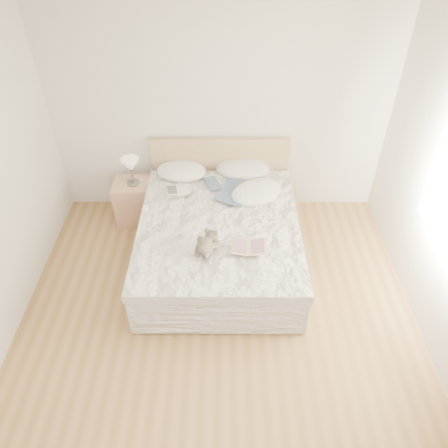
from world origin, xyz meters
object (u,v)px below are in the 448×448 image
Objects in this scene: table_lamp at (131,166)px; photo_book at (178,191)px; bed at (219,237)px; childrens_book at (249,247)px; teddy_bear at (205,250)px; nightstand at (134,201)px.

photo_book is (0.57, -0.25, -0.18)m from table_lamp.
bed is 1.35m from table_lamp.
childrens_book is (0.30, -0.51, 0.32)m from bed.
photo_book is at bearing -23.79° from table_lamp.
teddy_bear is at bearing -102.98° from bed.
bed reaches higher than table_lamp.
childrens_book is (1.38, -1.20, 0.35)m from nightstand.
bed is at bearing -32.91° from nightstand.
photo_book is (0.60, -0.26, 0.35)m from nightstand.
photo_book is at bearing -23.19° from nightstand.
teddy_bear is at bearing -82.69° from photo_book.
bed reaches higher than nightstand.
teddy_bear is at bearing -53.26° from nightstand.
bed reaches higher than photo_book.
table_lamp reaches higher than photo_book.
table_lamp is at bearing -11.24° from nightstand.
childrens_book is at bearing -59.40° from bed.
nightstand is (-1.08, 0.70, -0.03)m from bed.
bed is 7.53× the size of photo_book.
photo_book is 0.96× the size of teddy_bear.
teddy_bear is (0.95, -1.27, 0.37)m from nightstand.
teddy_bear is (-0.43, -0.06, 0.02)m from childrens_book.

